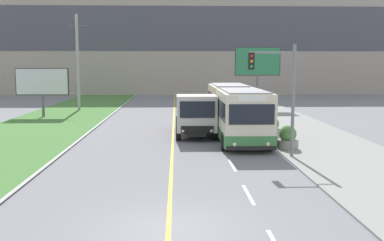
# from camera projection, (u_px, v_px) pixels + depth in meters

# --- Properties ---
(ground_plane) EXTENTS (300.00, 300.00, 0.00)m
(ground_plane) POSITION_uv_depth(u_px,v_px,m) (169.00, 229.00, 12.51)
(ground_plane) COLOR slate
(lane_marking_centre) EXTENTS (2.88, 140.00, 0.01)m
(lane_marking_centre) POSITION_uv_depth(u_px,v_px,m) (179.00, 216.00, 13.58)
(lane_marking_centre) COLOR gold
(lane_marking_centre) RESTS_ON ground_plane
(apartment_block_background) EXTENTS (80.00, 8.04, 18.22)m
(apartment_block_background) POSITION_uv_depth(u_px,v_px,m) (175.00, 34.00, 68.39)
(apartment_block_background) COLOR #A89E8E
(apartment_block_background) RESTS_ON ground_plane
(city_bus) EXTENTS (2.73, 12.67, 3.12)m
(city_bus) POSITION_uv_depth(u_px,v_px,m) (235.00, 111.00, 28.46)
(city_bus) COLOR beige
(city_bus) RESTS_ON ground_plane
(dump_truck) EXTENTS (2.48, 6.28, 2.69)m
(dump_truck) POSITION_uv_depth(u_px,v_px,m) (196.00, 116.00, 27.79)
(dump_truck) COLOR black
(dump_truck) RESTS_ON ground_plane
(car_distant) EXTENTS (1.80, 4.30, 1.45)m
(car_distant) POSITION_uv_depth(u_px,v_px,m) (191.00, 106.00, 41.28)
(car_distant) COLOR silver
(car_distant) RESTS_ON ground_plane
(utility_pole_far) EXTENTS (1.80, 0.28, 9.32)m
(utility_pole_far) POSITION_uv_depth(u_px,v_px,m) (78.00, 62.00, 43.73)
(utility_pole_far) COLOR #9E9E99
(utility_pole_far) RESTS_ON ground_plane
(traffic_light_mast) EXTENTS (2.28, 0.32, 5.49)m
(traffic_light_mast) POSITION_uv_depth(u_px,v_px,m) (280.00, 86.00, 21.45)
(traffic_light_mast) COLOR slate
(traffic_light_mast) RESTS_ON ground_plane
(billboard_large) EXTENTS (4.48, 0.24, 6.19)m
(billboard_large) POSITION_uv_depth(u_px,v_px,m) (258.00, 63.00, 44.19)
(billboard_large) COLOR #59595B
(billboard_large) RESTS_ON ground_plane
(billboard_small) EXTENTS (4.50, 0.24, 4.21)m
(billboard_small) POSITION_uv_depth(u_px,v_px,m) (42.00, 83.00, 38.32)
(billboard_small) COLOR #59595B
(billboard_small) RESTS_ON ground_plane
(planter_round_near) EXTENTS (1.13, 1.13, 1.25)m
(planter_round_near) POSITION_uv_depth(u_px,v_px,m) (288.00, 139.00, 23.74)
(planter_round_near) COLOR gray
(planter_round_near) RESTS_ON sidewalk_right
(planter_round_second) EXTENTS (1.07, 1.07, 1.26)m
(planter_round_second) POSITION_uv_depth(u_px,v_px,m) (272.00, 128.00, 27.43)
(planter_round_second) COLOR gray
(planter_round_second) RESTS_ON sidewalk_right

